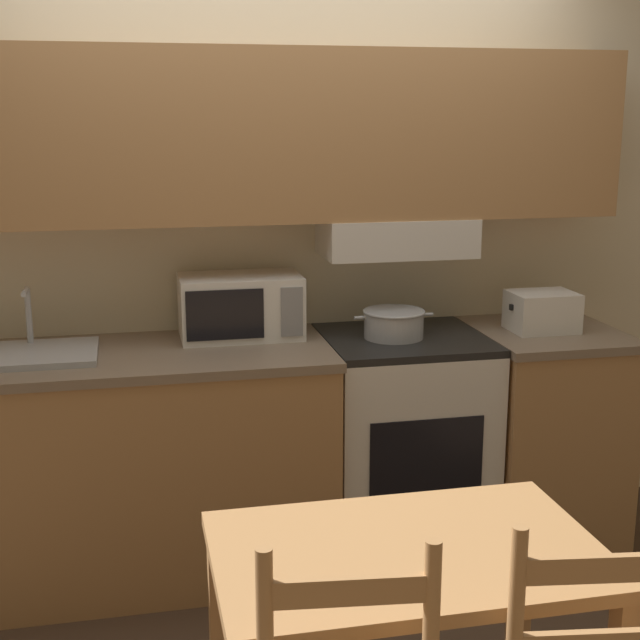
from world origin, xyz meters
TOP-DOWN VIEW (x-y plane):
  - ground_plane at (0.00, 0.00)m, footprint 16.00×16.00m
  - wall_back at (0.01, -0.07)m, footprint 5.16×0.38m
  - lower_counter_main at (-0.63, -0.33)m, footprint 1.52×0.67m
  - lower_counter_right_stub at (1.09, -0.33)m, footprint 0.59×0.67m
  - stove_range at (0.47, -0.31)m, footprint 0.66×0.63m
  - cooking_pot at (0.41, -0.32)m, footprint 0.33×0.26m
  - microwave at (-0.20, -0.17)m, footprint 0.49×0.30m
  - toaster at (1.06, -0.34)m, footprint 0.28×0.21m
  - sink_basin at (-1.02, -0.33)m, footprint 0.51×0.38m
  - dining_table at (0.02, -1.75)m, footprint 0.98×0.63m

SIDE VIEW (x-z plane):
  - ground_plane at x=0.00m, z-range 0.00..0.00m
  - stove_range at x=0.47m, z-range 0.00..0.93m
  - lower_counter_main at x=-0.63m, z-range 0.00..0.93m
  - lower_counter_right_stub at x=1.09m, z-range 0.00..0.93m
  - dining_table at x=0.02m, z-range 0.25..1.01m
  - sink_basin at x=-1.02m, z-range 0.82..1.07m
  - cooking_pot at x=0.41m, z-range 0.93..1.05m
  - toaster at x=1.06m, z-range 0.93..1.09m
  - microwave at x=-0.20m, z-range 0.93..1.18m
  - wall_back at x=0.01m, z-range 0.21..2.76m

